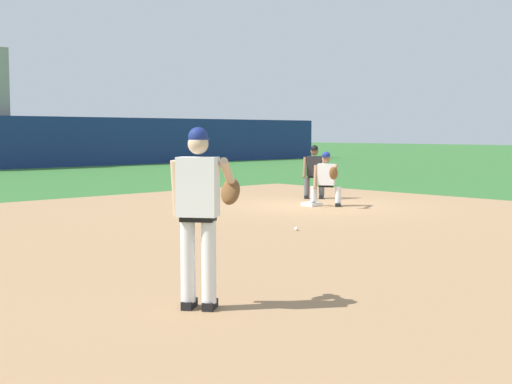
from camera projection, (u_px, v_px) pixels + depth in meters
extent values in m
plane|color=#336B2D|center=(312.00, 206.00, 17.44)|extent=(160.00, 160.00, 0.00)
cube|color=#A87F56|center=(278.00, 236.00, 12.35)|extent=(18.00, 18.00, 0.01)
cube|color=white|center=(312.00, 204.00, 17.44)|extent=(0.38, 0.38, 0.09)
sphere|color=white|center=(296.00, 229.00, 13.06)|extent=(0.07, 0.07, 0.07)
cube|color=black|center=(189.00, 304.00, 7.32)|extent=(0.28, 0.24, 0.09)
cylinder|color=white|center=(188.00, 261.00, 7.24)|extent=(0.15, 0.15, 0.84)
cube|color=black|center=(210.00, 305.00, 7.28)|extent=(0.28, 0.24, 0.09)
cylinder|color=white|center=(209.00, 262.00, 7.20)|extent=(0.15, 0.15, 0.84)
cube|color=black|center=(198.00, 218.00, 7.19)|extent=(0.36, 0.39, 0.06)
cube|color=white|center=(198.00, 187.00, 7.16)|extent=(0.43, 0.46, 0.60)
sphere|color=#DBB28E|center=(198.00, 144.00, 7.14)|extent=(0.21, 0.21, 0.21)
sphere|color=navy|center=(198.00, 137.00, 7.14)|extent=(0.20, 0.20, 0.20)
cube|color=navy|center=(200.00, 139.00, 7.23)|extent=(0.19, 0.20, 0.02)
cylinder|color=#DBB28E|center=(176.00, 188.00, 7.28)|extent=(0.21, 0.18, 0.59)
cylinder|color=#DBB28E|center=(229.00, 176.00, 7.40)|extent=(0.48, 0.38, 0.41)
ellipsoid|color=brown|center=(231.00, 191.00, 7.49)|extent=(0.36, 0.34, 0.34)
cube|color=black|center=(338.00, 205.00, 17.29)|extent=(0.28, 0.24, 0.09)
cylinder|color=white|center=(338.00, 195.00, 17.30)|extent=(0.15, 0.15, 0.40)
cube|color=black|center=(313.00, 204.00, 17.42)|extent=(0.28, 0.24, 0.09)
cylinder|color=white|center=(314.00, 195.00, 17.44)|extent=(0.15, 0.15, 0.40)
cube|color=black|center=(326.00, 186.00, 17.35)|extent=(0.36, 0.39, 0.06)
cube|color=white|center=(326.00, 174.00, 17.33)|extent=(0.42, 0.47, 0.52)
sphere|color=#9E7051|center=(326.00, 158.00, 17.28)|extent=(0.21, 0.21, 0.21)
sphere|color=navy|center=(326.00, 156.00, 17.27)|extent=(0.20, 0.20, 0.20)
cube|color=navy|center=(326.00, 157.00, 17.18)|extent=(0.19, 0.20, 0.02)
cylinder|color=#9E7051|center=(335.00, 169.00, 16.86)|extent=(0.53, 0.40, 0.24)
cylinder|color=#9E7051|center=(315.00, 177.00, 17.29)|extent=(0.25, 0.21, 0.58)
ellipsoid|color=brown|center=(333.00, 173.00, 16.66)|extent=(0.29, 0.29, 0.35)
cube|color=black|center=(321.00, 197.00, 19.29)|extent=(0.27, 0.24, 0.09)
cylinder|color=#515154|center=(322.00, 187.00, 19.31)|extent=(0.15, 0.15, 0.50)
cube|color=black|center=(307.00, 197.00, 19.36)|extent=(0.27, 0.24, 0.09)
cylinder|color=#515154|center=(307.00, 187.00, 19.38)|extent=(0.15, 0.15, 0.50)
cube|color=black|center=(314.00, 177.00, 19.32)|extent=(0.36, 0.39, 0.06)
cube|color=#232326|center=(314.00, 166.00, 19.29)|extent=(0.43, 0.46, 0.54)
sphere|color=brown|center=(314.00, 151.00, 19.24)|extent=(0.21, 0.21, 0.21)
sphere|color=black|center=(314.00, 149.00, 19.24)|extent=(0.20, 0.20, 0.20)
cube|color=black|center=(314.00, 150.00, 19.15)|extent=(0.19, 0.20, 0.02)
cylinder|color=brown|center=(323.00, 168.00, 19.11)|extent=(0.32, 0.27, 0.56)
cylinder|color=brown|center=(305.00, 167.00, 19.20)|extent=(0.32, 0.27, 0.56)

